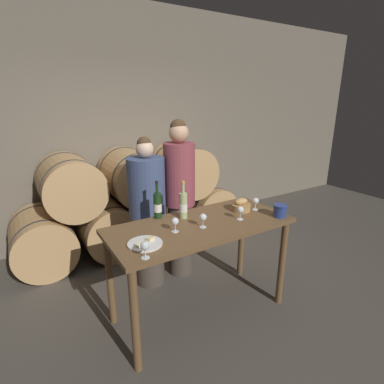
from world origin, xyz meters
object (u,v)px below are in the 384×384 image
tasting_table (200,237)px  wine_glass_right (240,210)px  person_left (148,214)px  blue_crock (280,210)px  bread_basket (241,206)px  wine_glass_far_left (145,247)px  person_right (180,199)px  wine_bottle_red (158,205)px  cheese_plate (145,243)px  wine_glass_left (175,222)px  wine_glass_far_right (256,201)px  wine_bottle_white (183,205)px  wine_glass_center (203,218)px

tasting_table → wine_glass_right: (0.35, -0.11, 0.21)m
person_left → wine_glass_right: size_ratio=13.08×
blue_crock → bread_basket: 0.37m
bread_basket → wine_glass_far_left: bearing=-162.7°
person_right → wine_glass_far_left: bearing=-129.7°
wine_bottle_red → cheese_plate: bearing=-126.1°
blue_crock → wine_glass_left: wine_glass_left is taller
tasting_table → bread_basket: (0.51, 0.06, 0.18)m
wine_bottle_red → wine_glass_far_right: bearing=-19.4°
tasting_table → wine_glass_right: bearing=-17.3°
wine_glass_far_left → wine_bottle_white: bearing=39.9°
bread_basket → wine_glass_far_left: bread_basket is taller
wine_glass_center → cheese_plate: bearing=-176.5°
bread_basket → cheese_plate: bearing=-170.9°
person_right → tasting_table: bearing=-104.9°
wine_glass_right → tasting_table: bearing=162.7°
person_left → cheese_plate: bearing=-114.6°
wine_glass_far_right → blue_crock: bearing=-74.9°
blue_crock → wine_glass_center: bearing=166.7°
cheese_plate → bread_basket: bearing=9.1°
wine_bottle_red → person_right: bearing=41.3°
cheese_plate → wine_glass_center: 0.55m
tasting_table → wine_glass_center: wine_glass_center is taller
wine_bottle_red → wine_glass_far_right: wine_bottle_red is taller
wine_glass_center → wine_glass_right: (0.38, -0.03, 0.00)m
person_right → blue_crock: size_ratio=13.98×
wine_glass_far_left → wine_glass_center: bearing=19.5°
person_right → wine_glass_far_left: 1.31m
person_left → wine_bottle_white: 0.58m
wine_bottle_white → blue_crock: bearing=-29.8°
person_right → wine_bottle_red: bearing=-138.7°
person_left → person_right: size_ratio=0.91×
person_left → wine_glass_left: person_left is taller
wine_bottle_red → bread_basket: 0.81m
tasting_table → wine_glass_far_left: size_ratio=13.18×
person_left → cheese_plate: person_left is taller
cheese_plate → wine_glass_far_right: 1.22m
wine_bottle_white → bread_basket: (0.57, -0.13, -0.07)m
wine_bottle_white → cheese_plate: bearing=-149.2°
wine_bottle_white → wine_glass_left: size_ratio=2.84×
tasting_table → wine_glass_far_right: (0.64, -0.00, 0.21)m
person_right → cheese_plate: size_ratio=6.69×
wine_bottle_white → wine_glass_far_right: (0.70, -0.19, -0.04)m
person_left → person_right: person_right is taller
blue_crock → wine_glass_center: wine_glass_center is taller
wine_bottle_red → wine_glass_right: 0.75m
tasting_table → person_left: size_ratio=1.01×
person_left → wine_bottle_white: (0.13, -0.52, 0.23)m
blue_crock → wine_glass_left: 1.00m
blue_crock → tasting_table: bearing=160.4°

